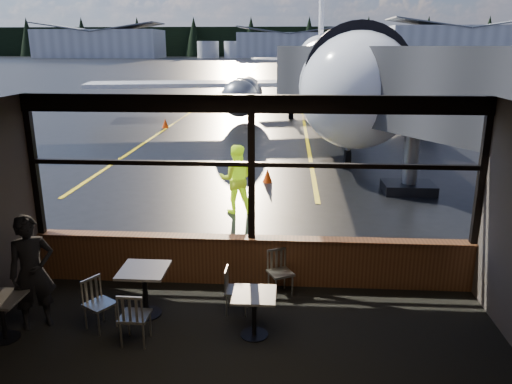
# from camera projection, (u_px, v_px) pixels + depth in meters

# --- Properties ---
(ground_plane) EXTENTS (520.00, 520.00, 0.00)m
(ground_plane) POSITION_uv_depth(u_px,v_px,m) (288.00, 64.00, 124.26)
(ground_plane) COLOR black
(ground_plane) RESTS_ON ground
(ceiling) EXTENTS (8.00, 6.00, 0.04)m
(ceiling) POSITION_uv_depth(u_px,v_px,m) (231.00, 120.00, 5.52)
(ceiling) COLOR #38332D
(ceiling) RESTS_ON ground
(window_sill) EXTENTS (8.00, 0.28, 0.90)m
(window_sill) POSITION_uv_depth(u_px,v_px,m) (252.00, 261.00, 9.25)
(window_sill) COLOR #542E19
(window_sill) RESTS_ON ground
(window_header) EXTENTS (8.00, 0.18, 0.30)m
(window_header) POSITION_uv_depth(u_px,v_px,m) (251.00, 104.00, 8.43)
(window_header) COLOR black
(window_header) RESTS_ON ground
(mullion_left) EXTENTS (0.12, 0.12, 2.60)m
(mullion_left) POSITION_uv_depth(u_px,v_px,m) (34.00, 166.00, 9.01)
(mullion_left) COLOR black
(mullion_left) RESTS_ON ground
(mullion_centre) EXTENTS (0.12, 0.12, 2.60)m
(mullion_centre) POSITION_uv_depth(u_px,v_px,m) (251.00, 170.00, 8.76)
(mullion_centre) COLOR black
(mullion_centre) RESTS_ON ground
(mullion_right) EXTENTS (0.12, 0.12, 2.60)m
(mullion_right) POSITION_uv_depth(u_px,v_px,m) (482.00, 173.00, 8.50)
(mullion_right) COLOR black
(mullion_right) RESTS_ON ground
(window_transom) EXTENTS (8.00, 0.10, 0.08)m
(window_transom) POSITION_uv_depth(u_px,v_px,m) (251.00, 164.00, 8.73)
(window_transom) COLOR black
(window_transom) RESTS_ON ground
(airliner) EXTENTS (29.69, 35.47, 10.72)m
(airliner) POSITION_uv_depth(u_px,v_px,m) (332.00, 26.00, 28.19)
(airliner) COLOR white
(airliner) RESTS_ON ground_plane
(jet_bridge) EXTENTS (9.12, 11.15, 4.86)m
(jet_bridge) POSITION_uv_depth(u_px,v_px,m) (397.00, 116.00, 13.73)
(jet_bridge) COLOR #2B2B2D
(jet_bridge) RESTS_ON ground_plane
(cafe_table_near) EXTENTS (0.65, 0.65, 0.72)m
(cafe_table_near) POSITION_uv_depth(u_px,v_px,m) (254.00, 315.00, 7.59)
(cafe_table_near) COLOR #A59F98
(cafe_table_near) RESTS_ON carpet_floor
(cafe_table_mid) EXTENTS (0.76, 0.76, 0.83)m
(cafe_table_mid) POSITION_uv_depth(u_px,v_px,m) (145.00, 292.00, 8.17)
(cafe_table_mid) COLOR #9F9992
(cafe_table_mid) RESTS_ON carpet_floor
(cafe_table_left) EXTENTS (0.64, 0.64, 0.70)m
(cafe_table_left) POSITION_uv_depth(u_px,v_px,m) (3.00, 319.00, 7.49)
(cafe_table_left) COLOR gray
(cafe_table_left) RESTS_ON carpet_floor
(chair_near_w) EXTENTS (0.44, 0.44, 0.81)m
(chair_near_w) POSITION_uv_depth(u_px,v_px,m) (237.00, 291.00, 8.24)
(chair_near_w) COLOR #B0AC9F
(chair_near_w) RESTS_ON carpet_floor
(chair_near_n) EXTENTS (0.61, 0.61, 0.83)m
(chair_near_n) POSITION_uv_depth(u_px,v_px,m) (280.00, 273.00, 8.84)
(chair_near_n) COLOR #ABA69A
(chair_near_n) RESTS_ON carpet_floor
(chair_mid_s) EXTENTS (0.49, 0.49, 0.88)m
(chair_mid_s) POSITION_uv_depth(u_px,v_px,m) (135.00, 316.00, 7.39)
(chair_mid_s) COLOR #B9B5A7
(chair_mid_s) RESTS_ON carpet_floor
(chair_mid_w) EXTENTS (0.63, 0.63, 0.84)m
(chair_mid_w) POSITION_uv_depth(u_px,v_px,m) (100.00, 305.00, 7.77)
(chair_mid_w) COLOR #BCB8AA
(chair_mid_w) RESTS_ON carpet_floor
(passenger) EXTENTS (0.80, 0.74, 1.84)m
(passenger) POSITION_uv_depth(u_px,v_px,m) (32.00, 273.00, 7.71)
(passenger) COLOR black
(passenger) RESTS_ON carpet_floor
(ground_crew) EXTENTS (0.96, 0.79, 1.83)m
(ground_crew) POSITION_uv_depth(u_px,v_px,m) (236.00, 179.00, 13.17)
(ground_crew) COLOR #BFF219
(ground_crew) RESTS_ON ground_plane
(cone_nose) EXTENTS (0.32, 0.32, 0.45)m
(cone_nose) POSITION_uv_depth(u_px,v_px,m) (267.00, 176.00, 16.26)
(cone_nose) COLOR #FD4B08
(cone_nose) RESTS_ON ground_plane
(cone_wing) EXTENTS (0.36, 0.36, 0.51)m
(cone_wing) POSITION_uv_depth(u_px,v_px,m) (165.00, 123.00, 27.11)
(cone_wing) COLOR #FF4E08
(cone_wing) RESTS_ON ground_plane
(hangar_left) EXTENTS (45.00, 18.00, 11.00)m
(hangar_left) POSITION_uv_depth(u_px,v_px,m) (100.00, 43.00, 184.67)
(hangar_left) COLOR silver
(hangar_left) RESTS_ON ground_plane
(hangar_mid) EXTENTS (38.00, 15.00, 10.00)m
(hangar_mid) POSITION_uv_depth(u_px,v_px,m) (289.00, 44.00, 185.08)
(hangar_mid) COLOR silver
(hangar_mid) RESTS_ON ground_plane
(hangar_right) EXTENTS (50.00, 20.00, 12.00)m
(hangar_right) POSITION_uv_depth(u_px,v_px,m) (461.00, 41.00, 174.23)
(hangar_right) COLOR silver
(hangar_right) RESTS_ON ground_plane
(fuel_tank_a) EXTENTS (8.00, 8.00, 6.00)m
(fuel_tank_a) POSITION_uv_depth(u_px,v_px,m) (208.00, 50.00, 184.71)
(fuel_tank_a) COLOR silver
(fuel_tank_a) RESTS_ON ground_plane
(fuel_tank_b) EXTENTS (8.00, 8.00, 6.00)m
(fuel_tank_b) POSITION_uv_depth(u_px,v_px,m) (235.00, 50.00, 184.06)
(fuel_tank_b) COLOR silver
(fuel_tank_b) RESTS_ON ground_plane
(fuel_tank_c) EXTENTS (8.00, 8.00, 6.00)m
(fuel_tank_c) POSITION_uv_depth(u_px,v_px,m) (262.00, 50.00, 183.42)
(fuel_tank_c) COLOR silver
(fuel_tank_c) RESTS_ON ground_plane
(treeline) EXTENTS (360.00, 3.00, 12.00)m
(treeline) POSITION_uv_depth(u_px,v_px,m) (289.00, 42.00, 208.73)
(treeline) COLOR black
(treeline) RESTS_ON ground_plane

